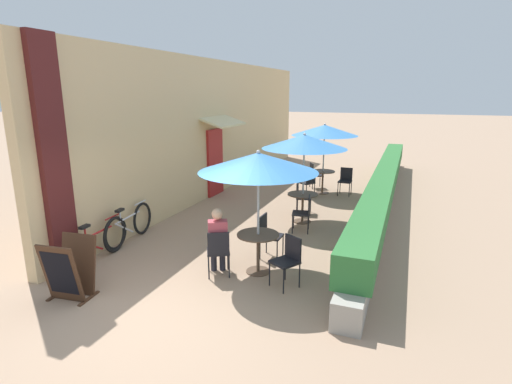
{
  "coord_description": "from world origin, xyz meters",
  "views": [
    {
      "loc": [
        3.36,
        -4.49,
        3.24
      ],
      "look_at": [
        0.15,
        3.76,
        1.0
      ],
      "focal_mm": 28.0,
      "sensor_mm": 36.0,
      "label": 1
    }
  ],
  "objects": [
    {
      "name": "bicycle_leaning",
      "position": [
        -2.2,
        1.22,
        0.37
      ],
      "size": [
        0.18,
        1.83,
        0.81
      ],
      "rotation": [
        0.0,
        0.0,
        0.06
      ],
      "color": "black",
      "rests_on": "ground_plane"
    },
    {
      "name": "cafe_chair_mid_left",
      "position": [
        0.72,
        5.67,
        0.52
      ],
      "size": [
        0.47,
        0.47,
        0.87
      ],
      "rotation": [
        0.0,
        0.0,
        4.92
      ],
      "color": "black",
      "rests_on": "ground_plane"
    },
    {
      "name": "patio_table_far",
      "position": [
        0.79,
        8.11,
        0.53
      ],
      "size": [
        0.77,
        0.77,
        0.74
      ],
      "color": "brown",
      "rests_on": "ground_plane"
    },
    {
      "name": "menu_board",
      "position": [
        -1.53,
        -0.11,
        0.49
      ],
      "size": [
        0.7,
        0.7,
        0.99
      ],
      "rotation": [
        0.0,
        0.0,
        0.11
      ],
      "color": "#422819",
      "rests_on": "ground_plane"
    },
    {
      "name": "ground_plane",
      "position": [
        0.0,
        0.0,
        0.0
      ],
      "size": [
        120.0,
        120.0,
        0.0
      ],
      "primitive_type": "plane",
      "color": "#9E7F66"
    },
    {
      "name": "bicycle_second",
      "position": [
        -2.24,
        2.23,
        0.39
      ],
      "size": [
        0.29,
        1.86,
        0.85
      ],
      "rotation": [
        0.0,
        0.0,
        0.12
      ],
      "color": "black",
      "rests_on": "ground_plane"
    },
    {
      "name": "patio_table_mid",
      "position": [
        0.94,
        4.98,
        0.53
      ],
      "size": [
        0.77,
        0.77,
        0.74
      ],
      "color": "brown",
      "rests_on": "ground_plane"
    },
    {
      "name": "cafe_chair_near_back",
      "position": [
        1.6,
        1.54,
        0.52
      ],
      "size": [
        0.55,
        0.55,
        0.87
      ],
      "rotation": [
        0.0,
        0.0,
        8.89
      ],
      "color": "black",
      "rests_on": "ground_plane"
    },
    {
      "name": "cafe_chair_near_left",
      "position": [
        0.87,
        2.57,
        0.52
      ],
      "size": [
        0.41,
        0.41,
        0.87
      ],
      "rotation": [
        0.0,
        0.0,
        4.7
      ],
      "color": "black",
      "rests_on": "ground_plane"
    },
    {
      "name": "seated_patron_near_right",
      "position": [
        0.29,
        1.52,
        0.69
      ],
      "size": [
        0.47,
        0.51,
        1.25
      ],
      "rotation": [
        0.0,
        0.0,
        6.79
      ],
      "color": "#23232D",
      "rests_on": "ground_plane"
    },
    {
      "name": "patio_umbrella_mid",
      "position": [
        0.94,
        4.98,
        2.05
      ],
      "size": [
        2.09,
        2.09,
        2.27
      ],
      "color": "#B7B7BC",
      "rests_on": "ground_plane"
    },
    {
      "name": "cafe_chair_far_left",
      "position": [
        1.51,
        8.17,
        0.52
      ],
      "size": [
        0.41,
        0.41,
        0.87
      ],
      "rotation": [
        0.0,
        0.0,
        9.4
      ],
      "color": "black",
      "rests_on": "ground_plane"
    },
    {
      "name": "patio_umbrella_far",
      "position": [
        0.79,
        8.11,
        2.05
      ],
      "size": [
        2.09,
        2.09,
        2.27
      ],
      "color": "#B7B7BC",
      "rests_on": "ground_plane"
    },
    {
      "name": "cafe_chair_far_right",
      "position": [
        0.38,
        8.71,
        0.52
      ],
      "size": [
        0.54,
        0.54,
        0.87
      ],
      "rotation": [
        0.0,
        0.0,
        11.49
      ],
      "color": "black",
      "rests_on": "ground_plane"
    },
    {
      "name": "cafe_chair_near_right",
      "position": [
        0.34,
        1.43,
        0.52
      ],
      "size": [
        0.54,
        0.54,
        0.87
      ],
      "rotation": [
        0.0,
        0.0,
        6.79
      ],
      "color": "black",
      "rests_on": "ground_plane"
    },
    {
      "name": "patio_table_near",
      "position": [
        0.94,
        1.85,
        0.53
      ],
      "size": [
        0.77,
        0.77,
        0.74
      ],
      "color": "brown",
      "rests_on": "ground_plane"
    },
    {
      "name": "cafe_facade_wall",
      "position": [
        -2.54,
        7.32,
        2.09
      ],
      "size": [
        0.98,
        14.91,
        4.2
      ],
      "color": "#D6B784",
      "rests_on": "ground_plane"
    },
    {
      "name": "cafe_chair_mid_right",
      "position": [
        1.17,
        4.28,
        0.52
      ],
      "size": [
        0.47,
        0.47,
        0.87
      ],
      "rotation": [
        0.0,
        0.0,
        8.06
      ],
      "color": "black",
      "rests_on": "ground_plane"
    },
    {
      "name": "cafe_chair_far_back",
      "position": [
        0.47,
        7.46,
        0.52
      ],
      "size": [
        0.55,
        0.55,
        0.87
      ],
      "rotation": [
        0.0,
        0.0,
        13.59
      ],
      "color": "black",
      "rests_on": "ground_plane"
    },
    {
      "name": "patio_umbrella_near",
      "position": [
        0.94,
        1.85,
        2.05
      ],
      "size": [
        2.09,
        2.09,
        2.27
      ],
      "color": "#B7B7BC",
      "rests_on": "ground_plane"
    },
    {
      "name": "planter_hedge",
      "position": [
        2.75,
        7.36,
        0.54
      ],
      "size": [
        0.6,
        13.91,
        1.01
      ],
      "color": "gray",
      "rests_on": "ground_plane"
    }
  ]
}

